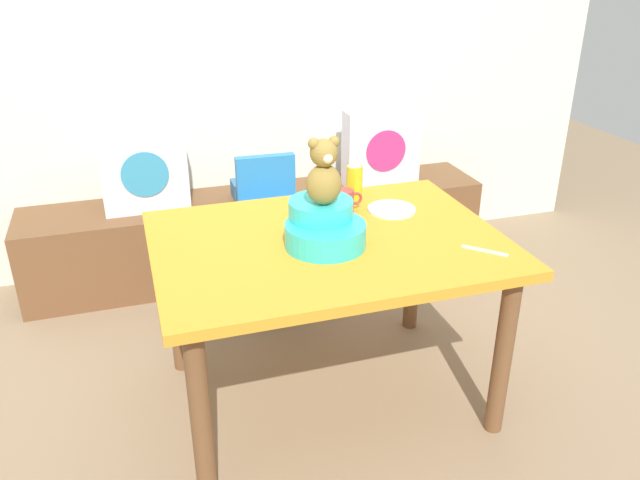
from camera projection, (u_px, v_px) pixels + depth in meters
The scene contains 14 objects.
ground_plane at pixel (327, 395), 2.73m from camera, with size 8.00×8.00×0.00m, color #8C7256.
back_wall at pixel (242, 35), 3.47m from camera, with size 4.40×0.10×2.60m, color silver.
window_bench at pixel (261, 232), 3.69m from camera, with size 2.60×0.44×0.46m, color brown.
pillow_floral_left at pixel (144, 170), 3.32m from camera, with size 0.44×0.15×0.44m.
pillow_floral_right at pixel (381, 147), 3.68m from camera, with size 0.44×0.15×0.44m.
book_stack at pixel (250, 189), 3.56m from camera, with size 0.20×0.14×0.09m, color #336189.
dining_table at pixel (328, 262), 2.45m from camera, with size 1.32×0.96×0.74m.
highchair at pixel (272, 215), 3.18m from camera, with size 0.34×0.45×0.79m.
infant_seat_teal at pixel (324, 226), 2.34m from camera, with size 0.30×0.33×0.16m.
teddy_bear at pixel (324, 173), 2.25m from camera, with size 0.13×0.12×0.25m.
ketchup_bottle at pixel (354, 180), 2.75m from camera, with size 0.07×0.07×0.18m.
coffee_mug at pixel (345, 201), 2.64m from camera, with size 0.12×0.08×0.09m.
dinner_plate_near at pixel (392, 209), 2.66m from camera, with size 0.20×0.20×0.01m, color white.
table_fork at pixel (485, 251), 2.31m from camera, with size 0.02×0.17×0.01m, color silver.
Camera 1 is at (-0.69, -2.07, 1.77)m, focal length 35.73 mm.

